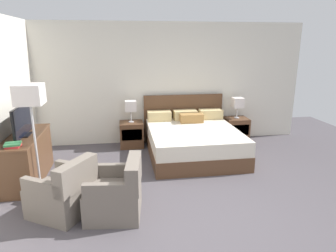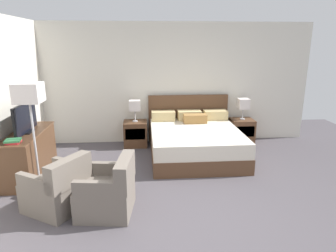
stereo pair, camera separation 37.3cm
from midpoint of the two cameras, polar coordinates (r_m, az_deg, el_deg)
ground_plane at (r=3.99m, az=1.88°, el=-17.38°), size 9.67×9.67×0.00m
wall_back at (r=6.63m, az=-3.26°, el=8.01°), size 6.45×0.06×2.61m
bed at (r=5.96m, az=2.88°, el=-2.69°), size 1.77×1.98×1.06m
nightstand_left at (r=6.51m, az=-8.58°, el=-1.59°), size 0.50×0.45×0.54m
nightstand_right at (r=6.91m, az=11.32°, el=-0.70°), size 0.50×0.45×0.54m
table_lamp_left at (r=6.36m, az=-8.80°, el=3.72°), size 0.23×0.23×0.46m
table_lamp_right at (r=6.77m, az=11.59°, el=4.31°), size 0.23×0.23×0.46m
dresser at (r=5.41m, az=-27.03°, el=-5.37°), size 0.47×1.42×0.76m
tv at (r=5.25m, az=-27.79°, el=0.81°), size 0.18×0.88×0.48m
book_red_cover at (r=4.80m, az=-29.41°, el=-3.37°), size 0.19×0.18×0.03m
book_blue_cover at (r=4.79m, az=-29.51°, el=-3.04°), size 0.24×0.21×0.03m
armchair_by_window at (r=4.27m, az=-21.61°, el=-11.82°), size 0.94×0.94×0.76m
armchair_companion at (r=4.04m, az=-12.39°, el=-12.61°), size 0.77×0.76×0.76m
floor_lamp at (r=4.59m, az=-26.93°, el=4.12°), size 0.35×0.35×1.63m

